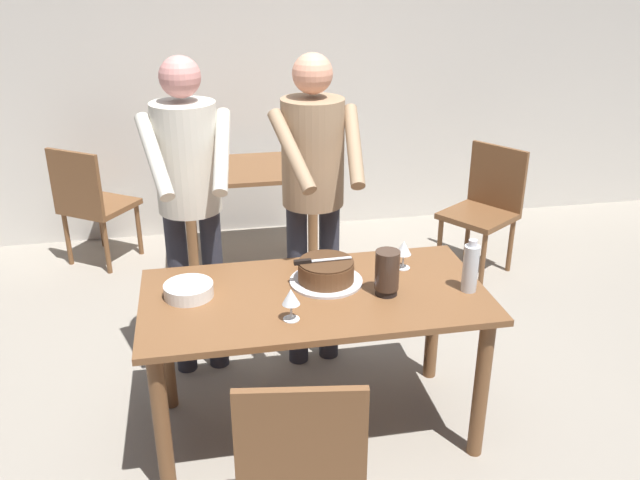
{
  "coord_description": "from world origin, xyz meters",
  "views": [
    {
      "loc": [
        -0.48,
        -2.61,
        2.18
      ],
      "look_at": [
        0.07,
        0.25,
        0.9
      ],
      "focal_mm": 37.47,
      "sensor_mm": 36.0,
      "label": 1
    }
  ],
  "objects_px": {
    "cake_on_platter": "(326,272)",
    "main_dining_table": "(315,316)",
    "wine_glass_far": "(291,298)",
    "plate_stack": "(189,290)",
    "chair_near_side": "(301,462)",
    "background_chair_1": "(485,205)",
    "person_cutting_cake": "(313,181)",
    "water_bottle": "(470,267)",
    "person_standing_beside": "(189,187)",
    "background_table": "(248,189)",
    "cake_knife": "(311,261)",
    "wine_glass_near": "(404,249)",
    "background_chair_0": "(91,201)",
    "hurricane_lamp": "(387,273)"
  },
  "relations": [
    {
      "from": "wine_glass_near",
      "to": "chair_near_side",
      "type": "relative_size",
      "value": 0.16
    },
    {
      "from": "wine_glass_far",
      "to": "water_bottle",
      "type": "distance_m",
      "value": 0.84
    },
    {
      "from": "water_bottle",
      "to": "wine_glass_far",
      "type": "bearing_deg",
      "value": -172.69
    },
    {
      "from": "main_dining_table",
      "to": "wine_glass_far",
      "type": "relative_size",
      "value": 10.79
    },
    {
      "from": "cake_on_platter",
      "to": "hurricane_lamp",
      "type": "bearing_deg",
      "value": -33.81
    },
    {
      "from": "plate_stack",
      "to": "background_table",
      "type": "distance_m",
      "value": 1.95
    },
    {
      "from": "background_table",
      "to": "background_chair_1",
      "type": "bearing_deg",
      "value": -14.49
    },
    {
      "from": "wine_glass_far",
      "to": "hurricane_lamp",
      "type": "height_order",
      "value": "hurricane_lamp"
    },
    {
      "from": "wine_glass_far",
      "to": "plate_stack",
      "type": "bearing_deg",
      "value": 145.44
    },
    {
      "from": "chair_near_side",
      "to": "background_chair_1",
      "type": "relative_size",
      "value": 1.0
    },
    {
      "from": "hurricane_lamp",
      "to": "main_dining_table",
      "type": "bearing_deg",
      "value": 168.27
    },
    {
      "from": "person_standing_beside",
      "to": "background_table",
      "type": "xyz_separation_m",
      "value": [
        0.4,
        1.34,
        -0.5
      ]
    },
    {
      "from": "wine_glass_far",
      "to": "main_dining_table",
      "type": "bearing_deg",
      "value": 56.4
    },
    {
      "from": "wine_glass_near",
      "to": "person_cutting_cake",
      "type": "relative_size",
      "value": 0.08
    },
    {
      "from": "person_cutting_cake",
      "to": "background_chair_1",
      "type": "bearing_deg",
      "value": 33.82
    },
    {
      "from": "cake_on_platter",
      "to": "chair_near_side",
      "type": "height_order",
      "value": "chair_near_side"
    },
    {
      "from": "cake_knife",
      "to": "chair_near_side",
      "type": "bearing_deg",
      "value": -102.52
    },
    {
      "from": "plate_stack",
      "to": "wine_glass_near",
      "type": "height_order",
      "value": "wine_glass_near"
    },
    {
      "from": "main_dining_table",
      "to": "chair_near_side",
      "type": "height_order",
      "value": "chair_near_side"
    },
    {
      "from": "main_dining_table",
      "to": "cake_on_platter",
      "type": "xyz_separation_m",
      "value": [
        0.07,
        0.1,
        0.17
      ]
    },
    {
      "from": "hurricane_lamp",
      "to": "background_table",
      "type": "height_order",
      "value": "hurricane_lamp"
    },
    {
      "from": "wine_glass_near",
      "to": "wine_glass_far",
      "type": "relative_size",
      "value": 1.0
    },
    {
      "from": "background_chair_1",
      "to": "wine_glass_far",
      "type": "bearing_deg",
      "value": -133.32
    },
    {
      "from": "cake_on_platter",
      "to": "water_bottle",
      "type": "bearing_deg",
      "value": -17.82
    },
    {
      "from": "person_standing_beside",
      "to": "chair_near_side",
      "type": "xyz_separation_m",
      "value": [
        0.33,
        -1.4,
        -0.58
      ]
    },
    {
      "from": "plate_stack",
      "to": "water_bottle",
      "type": "xyz_separation_m",
      "value": [
        1.25,
        -0.18,
        0.08
      ]
    },
    {
      "from": "plate_stack",
      "to": "wine_glass_near",
      "type": "xyz_separation_m",
      "value": [
        1.02,
        0.1,
        0.07
      ]
    },
    {
      "from": "wine_glass_near",
      "to": "background_table",
      "type": "relative_size",
      "value": 0.14
    },
    {
      "from": "plate_stack",
      "to": "person_cutting_cake",
      "type": "relative_size",
      "value": 0.13
    },
    {
      "from": "plate_stack",
      "to": "chair_near_side",
      "type": "height_order",
      "value": "chair_near_side"
    },
    {
      "from": "background_chair_0",
      "to": "background_chair_1",
      "type": "relative_size",
      "value": 1.0
    },
    {
      "from": "hurricane_lamp",
      "to": "person_standing_beside",
      "type": "bearing_deg",
      "value": 140.31
    },
    {
      "from": "hurricane_lamp",
      "to": "person_standing_beside",
      "type": "relative_size",
      "value": 0.12
    },
    {
      "from": "cake_knife",
      "to": "wine_glass_near",
      "type": "bearing_deg",
      "value": 9.67
    },
    {
      "from": "cake_on_platter",
      "to": "main_dining_table",
      "type": "bearing_deg",
      "value": -126.08
    },
    {
      "from": "water_bottle",
      "to": "person_standing_beside",
      "type": "relative_size",
      "value": 0.15
    },
    {
      "from": "water_bottle",
      "to": "chair_near_side",
      "type": "xyz_separation_m",
      "value": [
        -0.88,
        -0.67,
        -0.37
      ]
    },
    {
      "from": "chair_near_side",
      "to": "main_dining_table",
      "type": "bearing_deg",
      "value": 75.94
    },
    {
      "from": "person_cutting_cake",
      "to": "background_chair_0",
      "type": "distance_m",
      "value": 2.14
    },
    {
      "from": "water_bottle",
      "to": "hurricane_lamp",
      "type": "xyz_separation_m",
      "value": [
        -0.38,
        0.04,
        -0.01
      ]
    },
    {
      "from": "cake_on_platter",
      "to": "background_table",
      "type": "bearing_deg",
      "value": 96.04
    },
    {
      "from": "person_standing_beside",
      "to": "background_chair_0",
      "type": "xyz_separation_m",
      "value": [
        -0.73,
        1.53,
        -0.58
      ]
    },
    {
      "from": "wine_glass_far",
      "to": "person_cutting_cake",
      "type": "distance_m",
      "value": 0.87
    },
    {
      "from": "person_cutting_cake",
      "to": "chair_near_side",
      "type": "bearing_deg",
      "value": -102.22
    },
    {
      "from": "hurricane_lamp",
      "to": "background_chair_1",
      "type": "height_order",
      "value": "hurricane_lamp"
    },
    {
      "from": "chair_near_side",
      "to": "person_standing_beside",
      "type": "bearing_deg",
      "value": 103.42
    },
    {
      "from": "cake_knife",
      "to": "background_chair_0",
      "type": "height_order",
      "value": "background_chair_0"
    },
    {
      "from": "main_dining_table",
      "to": "wine_glass_near",
      "type": "distance_m",
      "value": 0.55
    },
    {
      "from": "cake_on_platter",
      "to": "person_standing_beside",
      "type": "bearing_deg",
      "value": 138.17
    },
    {
      "from": "wine_glass_far",
      "to": "background_chair_1",
      "type": "distance_m",
      "value": 2.44
    }
  ]
}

